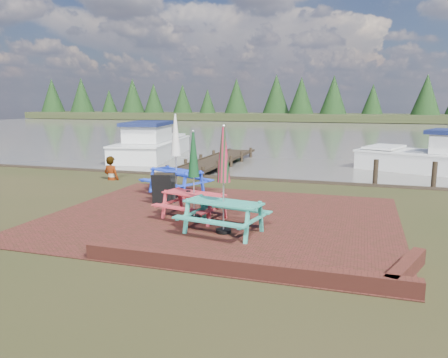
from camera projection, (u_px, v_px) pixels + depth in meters
ground at (207, 228)px, 10.53m from camera, size 120.00×120.00×0.00m
paving at (220, 218)px, 11.47m from camera, size 9.00×7.50×0.02m
brick_wall at (276, 268)px, 7.60m from camera, size 6.21×1.79×0.30m
water at (328, 132)px, 45.26m from camera, size 120.00×60.00×0.02m
far_treeline at (342, 100)px, 71.91m from camera, size 120.00×10.00×8.10m
picnic_table_teal at (223, 197)px, 9.98m from camera, size 2.06×1.90×2.48m
picnic_table_red at (194, 189)px, 11.24m from camera, size 1.95×1.82×2.28m
picnic_table_blue at (176, 167)px, 14.34m from camera, size 2.41×2.32×2.61m
chalkboard at (164, 188)px, 12.96m from camera, size 0.61×0.70×0.92m
jetty at (217, 160)px, 22.14m from camera, size 1.76×9.08×1.00m
boat_jetty at (152, 146)px, 25.51m from camera, size 4.08×8.33×2.31m
person at (111, 156)px, 16.96m from camera, size 0.74×0.54×1.85m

